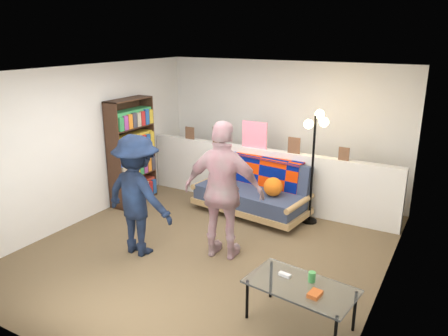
% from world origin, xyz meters
% --- Properties ---
extents(ground, '(5.00, 5.00, 0.00)m').
position_xyz_m(ground, '(0.00, 0.00, 0.00)').
color(ground, brown).
rests_on(ground, ground).
extents(room_shell, '(4.60, 5.05, 2.45)m').
position_xyz_m(room_shell, '(0.00, 0.47, 1.67)').
color(room_shell, silver).
rests_on(room_shell, ground).
extents(half_wall_ledge, '(4.45, 0.15, 1.00)m').
position_xyz_m(half_wall_ledge, '(0.00, 1.80, 0.50)').
color(half_wall_ledge, silver).
rests_on(half_wall_ledge, ground).
extents(ledge_decor, '(2.97, 0.02, 0.45)m').
position_xyz_m(ledge_decor, '(-0.23, 1.78, 1.18)').
color(ledge_decor, brown).
rests_on(ledge_decor, half_wall_ledge).
extents(futon_sofa, '(1.95, 1.10, 0.80)m').
position_xyz_m(futon_sofa, '(-0.01, 1.40, 0.37)').
color(futon_sofa, tan).
rests_on(futon_sofa, ground).
extents(bookshelf, '(0.30, 0.90, 1.81)m').
position_xyz_m(bookshelf, '(-2.08, 0.85, 0.84)').
color(bookshelf, black).
rests_on(bookshelf, ground).
extents(coffee_table, '(1.14, 0.72, 0.56)m').
position_xyz_m(coffee_table, '(1.66, -0.96, 0.42)').
color(coffee_table, black).
rests_on(coffee_table, ground).
extents(floor_lamp, '(0.40, 0.31, 1.76)m').
position_xyz_m(floor_lamp, '(0.92, 1.55, 1.25)').
color(floor_lamp, black).
rests_on(floor_lamp, ground).
extents(person_left, '(1.09, 0.67, 1.63)m').
position_xyz_m(person_left, '(-0.76, -0.55, 0.81)').
color(person_left, black).
rests_on(person_left, ground).
extents(person_right, '(1.13, 0.62, 1.82)m').
position_xyz_m(person_right, '(0.27, -0.09, 0.91)').
color(person_right, pink).
rests_on(person_right, ground).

